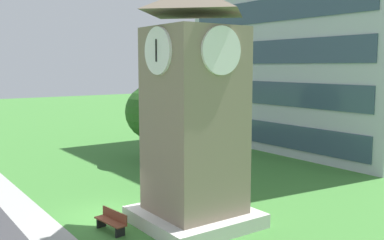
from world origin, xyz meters
The scene contains 5 objects.
ground_plane centered at (0.00, 0.00, 0.00)m, with size 160.00×160.00×0.00m, color #3D7A33.
kerb_strip centered at (0.00, -2.93, 0.00)m, with size 120.00×1.60×0.01m, color #9E9E99.
clock_tower centered at (3.14, 2.75, 4.55)m, with size 4.69×4.69×10.19m.
park_bench centered at (1.89, -0.63, 0.46)m, with size 1.85×0.71×0.88m.
tree_streetside centered at (-8.64, 7.61, 3.64)m, with size 3.93×3.93×5.62m.
Camera 1 is at (18.35, -8.24, 6.93)m, focal length 41.19 mm.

